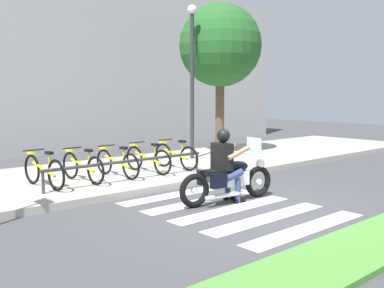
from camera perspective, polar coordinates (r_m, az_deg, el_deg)
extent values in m
plane|color=#424244|center=(8.54, 7.00, -7.87)|extent=(48.00, 48.00, 0.00)
cube|color=#4C8C38|center=(7.12, 23.41, -10.94)|extent=(24.00, 1.10, 0.08)
cube|color=#A8A399|center=(11.69, -8.64, -3.65)|extent=(24.00, 4.40, 0.15)
cube|color=white|center=(7.31, 14.56, -10.46)|extent=(2.80, 0.40, 0.01)
cube|color=white|center=(7.77, 9.61, -9.34)|extent=(2.80, 0.40, 0.01)
cube|color=white|center=(8.27, 5.26, -8.30)|extent=(2.80, 0.40, 0.01)
cube|color=white|center=(8.82, 1.45, -7.34)|extent=(2.80, 0.40, 0.01)
cube|color=white|center=(9.41, -1.88, -6.47)|extent=(2.80, 0.40, 0.01)
torus|color=black|center=(9.21, 8.50, -4.78)|extent=(0.66, 0.21, 0.65)
cylinder|color=silver|center=(9.21, 8.50, -4.78)|extent=(0.13, 0.12, 0.12)
torus|color=black|center=(8.27, 0.32, -6.00)|extent=(0.66, 0.21, 0.65)
cylinder|color=silver|center=(8.27, 0.32, -6.00)|extent=(0.13, 0.12, 0.12)
cube|color=silver|center=(8.69, 4.64, -4.47)|extent=(0.89, 0.40, 0.28)
ellipsoid|color=black|center=(8.79, 5.76, -2.91)|extent=(0.55, 0.35, 0.22)
cube|color=black|center=(8.54, 3.51, -3.64)|extent=(0.59, 0.36, 0.10)
cube|color=black|center=(8.63, 1.70, -4.26)|extent=(0.33, 0.16, 0.28)
cube|color=black|center=(8.28, 3.46, -4.72)|extent=(0.33, 0.16, 0.28)
cylinder|color=silver|center=(9.02, 7.81, -1.33)|extent=(0.12, 0.62, 0.03)
sphere|color=white|center=(9.18, 8.77, -2.47)|extent=(0.18, 0.18, 0.18)
cube|color=silver|center=(9.02, 7.98, -0.18)|extent=(0.10, 0.40, 0.32)
cylinder|color=silver|center=(8.45, 3.99, -6.64)|extent=(0.78, 0.19, 0.08)
cube|color=black|center=(8.53, 3.87, -1.61)|extent=(0.31, 0.43, 0.52)
sphere|color=black|center=(8.50, 4.05, 1.08)|extent=(0.26, 0.26, 0.26)
cylinder|color=#9E7051|center=(8.83, 4.20, -0.83)|extent=(0.53, 0.16, 0.26)
cylinder|color=#9E7051|center=(8.49, 6.01, -1.14)|extent=(0.53, 0.16, 0.26)
cylinder|color=navy|center=(8.80, 4.00, -3.73)|extent=(0.46, 0.20, 0.24)
cylinder|color=navy|center=(8.93, 4.60, -5.65)|extent=(0.11, 0.11, 0.47)
cube|color=black|center=(9.00, 4.79, -6.85)|extent=(0.25, 0.13, 0.08)
cylinder|color=navy|center=(8.55, 5.31, -4.04)|extent=(0.46, 0.20, 0.24)
cylinder|color=navy|center=(8.69, 5.91, -6.01)|extent=(0.11, 0.11, 0.47)
cube|color=black|center=(8.76, 6.10, -7.23)|extent=(0.25, 0.13, 0.08)
torus|color=black|center=(10.25, -19.86, -3.07)|extent=(0.11, 0.65, 0.65)
torus|color=black|center=(9.35, -17.05, -3.85)|extent=(0.11, 0.65, 0.65)
cylinder|color=gold|center=(9.79, -18.53, -3.06)|extent=(0.14, 0.91, 0.25)
cylinder|color=gold|center=(9.54, -17.85, -2.27)|extent=(0.04, 0.04, 0.40)
cube|color=black|center=(9.51, -17.89, -1.09)|extent=(0.12, 0.21, 0.06)
cylinder|color=black|center=(10.10, -19.69, -0.73)|extent=(0.48, 0.07, 0.03)
cube|color=gold|center=(10.20, -19.93, -1.12)|extent=(0.10, 0.29, 0.04)
torus|color=black|center=(10.60, -15.35, -2.67)|extent=(0.11, 0.63, 0.63)
torus|color=black|center=(9.75, -12.28, -3.36)|extent=(0.11, 0.63, 0.63)
cylinder|color=gold|center=(10.16, -13.89, -2.65)|extent=(0.14, 0.91, 0.25)
cylinder|color=gold|center=(9.93, -13.13, -1.91)|extent=(0.04, 0.04, 0.38)
cube|color=black|center=(9.90, -13.16, -0.81)|extent=(0.12, 0.21, 0.06)
cylinder|color=black|center=(10.46, -15.14, -0.49)|extent=(0.48, 0.07, 0.03)
cube|color=gold|center=(10.55, -15.41, -0.85)|extent=(0.10, 0.29, 0.04)
torus|color=black|center=(11.02, -11.21, -2.26)|extent=(0.10, 0.61, 0.61)
torus|color=black|center=(10.20, -7.86, -2.89)|extent=(0.10, 0.61, 0.61)
cylinder|color=gold|center=(10.60, -9.61, -2.23)|extent=(0.14, 0.92, 0.25)
cylinder|color=gold|center=(10.37, -8.77, -1.53)|extent=(0.04, 0.04, 0.38)
cube|color=black|center=(10.35, -8.79, -0.50)|extent=(0.12, 0.21, 0.06)
cylinder|color=black|center=(10.88, -10.94, -0.21)|extent=(0.48, 0.07, 0.03)
cube|color=gold|center=(10.98, -11.25, -0.55)|extent=(0.10, 0.29, 0.04)
torus|color=black|center=(11.50, -7.41, -1.81)|extent=(0.10, 0.63, 0.62)
torus|color=black|center=(10.70, -3.83, -2.38)|extent=(0.10, 0.63, 0.62)
cylinder|color=gold|center=(11.09, -5.69, -1.76)|extent=(0.14, 0.95, 0.26)
cylinder|color=gold|center=(10.87, -4.78, -1.07)|extent=(0.04, 0.04, 0.38)
cube|color=black|center=(10.84, -4.79, -0.07)|extent=(0.12, 0.21, 0.06)
cylinder|color=black|center=(11.37, -7.10, 0.20)|extent=(0.48, 0.07, 0.03)
cube|color=gold|center=(11.46, -7.43, -0.14)|extent=(0.10, 0.29, 0.04)
torus|color=black|center=(11.98, -3.72, -1.41)|extent=(0.11, 0.64, 0.63)
torus|color=black|center=(11.29, -0.40, -1.88)|extent=(0.11, 0.64, 0.63)
cylinder|color=gold|center=(11.62, -2.11, -1.32)|extent=(0.13, 0.86, 0.24)
cylinder|color=gold|center=(11.43, -1.27, -0.63)|extent=(0.04, 0.04, 0.39)
cube|color=black|center=(11.41, -1.27, 0.33)|extent=(0.12, 0.21, 0.06)
cylinder|color=black|center=(11.86, -3.42, 0.55)|extent=(0.48, 0.07, 0.03)
cube|color=gold|center=(11.94, -3.73, 0.22)|extent=(0.10, 0.29, 0.04)
cylinder|color=#333338|center=(10.13, -7.97, -2.17)|extent=(4.17, 0.07, 0.07)
cylinder|color=#333338|center=(9.22, -18.59, -4.71)|extent=(0.06, 0.06, 0.45)
cylinder|color=#333338|center=(11.39, 0.62, -2.30)|extent=(0.06, 0.06, 0.45)
cylinder|color=#2D2D33|center=(13.45, 0.01, 6.98)|extent=(0.12, 0.12, 4.47)
sphere|color=white|center=(13.68, 0.01, 16.90)|extent=(0.28, 0.28, 0.28)
cylinder|color=brown|center=(14.84, 3.58, 3.59)|extent=(0.29, 0.29, 2.75)
sphere|color=#235B23|center=(14.91, 3.65, 12.55)|extent=(2.71, 2.71, 2.71)
cube|color=#A4A4A4|center=(16.63, -19.67, 9.84)|extent=(24.00, 1.20, 6.41)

